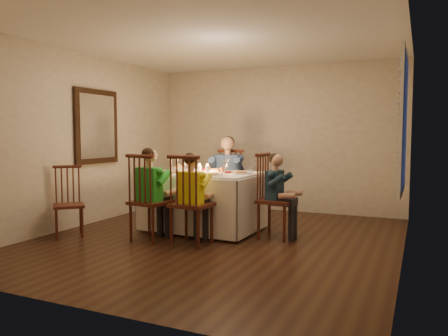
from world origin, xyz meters
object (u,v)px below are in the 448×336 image
at_px(chair_end, 276,238).
at_px(serving_bowl, 178,168).
at_px(dining_table, 204,189).
at_px(child_teal, 276,238).
at_px(chair_adult, 227,219).
at_px(chair_near_right, 192,244).
at_px(chair_near_left, 151,240).
at_px(child_yellow, 192,244).
at_px(adult, 227,219).
at_px(child_green, 151,240).
at_px(chair_extra, 69,237).

xyz_separation_m(chair_end, serving_bowl, (-1.70, 0.34, 0.86)).
height_order(dining_table, child_teal, dining_table).
bearing_deg(serving_bowl, chair_adult, 44.65).
distance_m(chair_adult, child_teal, 1.45).
xyz_separation_m(chair_near_right, chair_end, (0.87, 0.75, 0.00)).
bearing_deg(chair_near_left, child_yellow, -168.47).
bearing_deg(chair_near_left, adult, -93.11).
bearing_deg(chair_near_right, adult, -79.72).
height_order(chair_near_right, child_green, child_green).
bearing_deg(chair_end, serving_bowl, 81.83).
bearing_deg(child_yellow, chair_near_left, 5.31).
height_order(chair_near_right, adult, adult).
distance_m(chair_adult, adult, 0.00).
relative_size(chair_near_left, child_yellow, 0.98).
height_order(chair_near_right, serving_bowl, serving_bowl).
height_order(chair_end, serving_bowl, serving_bowl).
bearing_deg(dining_table, adult, 92.01).
xyz_separation_m(adult, child_yellow, (0.25, -1.67, 0.00)).
relative_size(chair_end, child_yellow, 0.98).
distance_m(dining_table, chair_near_right, 1.05).
xyz_separation_m(child_green, child_yellow, (0.58, 0.04, 0.00)).
xyz_separation_m(chair_near_right, chair_extra, (-1.71, -0.32, 0.00)).
distance_m(child_yellow, serving_bowl, 1.62).
relative_size(adult, child_yellow, 1.17).
distance_m(chair_extra, serving_bowl, 1.87).
bearing_deg(adult, chair_near_left, -108.57).
relative_size(adult, child_teal, 1.20).
relative_size(dining_table, adult, 1.21).
height_order(chair_near_right, chair_extra, chair_near_right).
bearing_deg(serving_bowl, child_teal, -11.40).
height_order(child_yellow, serving_bowl, serving_bowl).
distance_m(chair_near_left, chair_extra, 1.16).
distance_m(chair_near_left, child_green, 0.00).
distance_m(dining_table, chair_adult, 1.03).
xyz_separation_m(dining_table, child_yellow, (0.25, -0.83, -0.59)).
bearing_deg(child_green, adult, -93.11).
bearing_deg(child_teal, chair_extra, 115.93).
distance_m(chair_near_left, chair_end, 1.65).
bearing_deg(child_green, chair_near_right, -168.47).
xyz_separation_m(chair_extra, child_teal, (2.58, 1.08, 0.00)).
distance_m(child_yellow, child_teal, 1.15).
bearing_deg(chair_near_left, chair_end, -143.59).
height_order(adult, child_teal, adult).
bearing_deg(child_green, child_teal, -143.59).
bearing_deg(child_yellow, child_green, 5.31).
bearing_deg(child_teal, child_green, 121.79).
distance_m(chair_end, chair_extra, 2.79).
relative_size(dining_table, child_yellow, 1.41).
distance_m(dining_table, chair_near_left, 1.10).
bearing_deg(adult, dining_table, -97.65).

